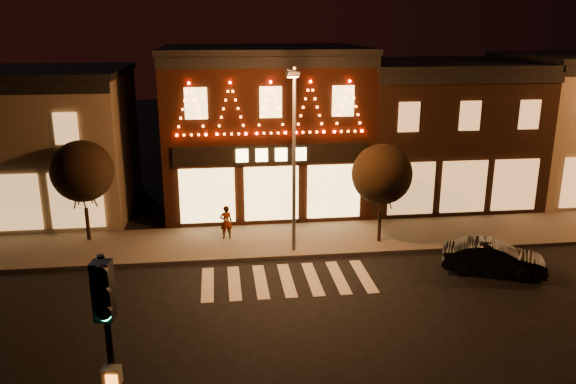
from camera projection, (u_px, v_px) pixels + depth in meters
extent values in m
plane|color=black|center=(302.00, 334.00, 18.13)|extent=(120.00, 120.00, 0.00)
cube|color=#47423D|center=(320.00, 239.00, 25.96)|extent=(44.00, 4.00, 0.15)
cube|color=#756653|center=(6.00, 146.00, 28.92)|extent=(12.00, 8.00, 7.00)
cube|color=#33140B|center=(264.00, 130.00, 30.33)|extent=(10.00, 8.00, 8.00)
cube|color=black|center=(263.00, 49.00, 29.15)|extent=(10.20, 8.20, 0.30)
cube|color=black|center=(270.00, 62.00, 25.41)|extent=(10.00, 0.25, 0.50)
cube|color=black|center=(271.00, 154.00, 26.54)|extent=(9.00, 0.15, 0.90)
cube|color=#FFD87F|center=(271.00, 155.00, 26.44)|extent=(3.40, 0.08, 0.60)
cube|color=black|center=(436.00, 133.00, 31.57)|extent=(9.00, 8.00, 7.20)
cube|color=black|center=(441.00, 64.00, 30.51)|extent=(9.20, 8.20, 0.30)
cube|color=black|center=(473.00, 78.00, 26.77)|extent=(9.00, 0.25, 0.50)
cylinder|color=black|center=(112.00, 375.00, 11.43)|extent=(0.13, 0.13, 5.12)
cube|color=black|center=(103.00, 291.00, 10.66)|extent=(0.40, 0.38, 1.17)
cylinder|color=#19FF72|center=(105.00, 314.00, 10.60)|extent=(0.25, 0.10, 0.24)
cube|color=beige|center=(112.00, 376.00, 11.20)|extent=(0.39, 0.29, 0.38)
cylinder|color=#59595E|center=(294.00, 163.00, 23.38)|extent=(0.15, 0.15, 7.64)
cylinder|color=#59595E|center=(293.00, 71.00, 21.59)|extent=(0.36, 1.52, 0.10)
cube|color=#59595E|center=(293.00, 74.00, 20.88)|extent=(0.52, 0.35, 0.17)
cube|color=orange|center=(293.00, 77.00, 20.91)|extent=(0.39, 0.25, 0.05)
cylinder|color=black|center=(88.00, 224.00, 25.45)|extent=(0.17, 0.17, 1.47)
sphere|color=black|center=(82.00, 171.00, 24.77)|extent=(2.68, 2.68, 2.68)
cylinder|color=black|center=(379.00, 226.00, 25.28)|extent=(0.16, 0.16, 1.42)
sphere|color=black|center=(382.00, 174.00, 24.62)|extent=(2.61, 2.61, 2.61)
imported|color=black|center=(493.00, 258.00, 22.40)|extent=(4.09, 2.72, 1.28)
imported|color=gray|center=(226.00, 222.00, 25.56)|extent=(0.61, 0.46, 1.54)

